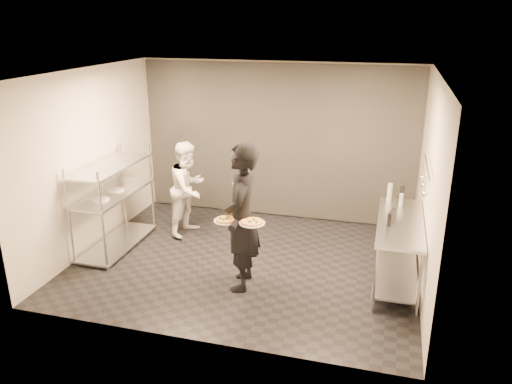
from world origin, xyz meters
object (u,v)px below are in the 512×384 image
(prep_counter, at_px, (399,241))
(chef, at_px, (188,189))
(pass_rack, at_px, (114,201))
(salad_plate, at_px, (242,182))
(bottle_clear, at_px, (401,200))
(pizza_plate_near, at_px, (226,220))
(pos_monitor, at_px, (392,217))
(bottle_dark, at_px, (402,193))
(pizza_plate_far, at_px, (252,222))
(bottle_green, at_px, (390,192))
(waiter, at_px, (241,218))

(prep_counter, distance_m, chef, 3.50)
(pass_rack, height_order, salad_plate, pass_rack)
(bottle_clear, bearing_deg, prep_counter, -89.85)
(pizza_plate_near, distance_m, pos_monitor, 2.19)
(pass_rack, relative_size, pos_monitor, 6.43)
(prep_counter, relative_size, chef, 1.13)
(salad_plate, height_order, bottle_dark, salad_plate)
(pizza_plate_far, relative_size, salad_plate, 1.34)
(prep_counter, height_order, pizza_plate_far, pizza_plate_far)
(pizza_plate_far, xyz_separation_m, bottle_green, (1.67, 1.61, 0.02))
(pizza_plate_near, xyz_separation_m, salad_plate, (0.08, 0.45, 0.38))
(prep_counter, height_order, bottle_clear, bottle_clear)
(pos_monitor, bearing_deg, chef, 177.88)
(salad_plate, bearing_deg, pizza_plate_near, -100.28)
(salad_plate, height_order, bottle_clear, salad_plate)
(waiter, bearing_deg, pass_rack, -114.57)
(prep_counter, relative_size, bottle_dark, 7.81)
(pizza_plate_far, distance_m, bottle_green, 2.31)
(pos_monitor, xyz_separation_m, bottle_dark, (0.13, 0.93, 0.03))
(waiter, relative_size, pizza_plate_near, 6.55)
(pass_rack, distance_m, bottle_clear, 4.37)
(waiter, height_order, pizza_plate_far, waiter)
(salad_plate, relative_size, bottle_green, 0.95)
(pizza_plate_near, height_order, bottle_clear, bottle_clear)
(chef, xyz_separation_m, salad_plate, (1.30, -1.19, 0.61))
(waiter, bearing_deg, chef, -145.45)
(prep_counter, xyz_separation_m, bottle_clear, (-0.00, 0.57, 0.39))
(pass_rack, xyz_separation_m, pizza_plate_near, (2.14, -0.83, 0.26))
(pos_monitor, bearing_deg, pizza_plate_near, -147.37)
(bottle_green, bearing_deg, pizza_plate_far, -136.09)
(pizza_plate_near, bearing_deg, bottle_green, 38.49)
(bottle_dark, bearing_deg, pizza_plate_far, -138.47)
(waiter, relative_size, bottle_clear, 10.81)
(pizza_plate_near, xyz_separation_m, bottle_green, (2.02, 1.61, 0.02))
(pizza_plate_near, height_order, pos_monitor, pos_monitor)
(bottle_clear, bearing_deg, salad_plate, -155.48)
(chef, height_order, pos_monitor, chef)
(pass_rack, distance_m, waiter, 2.40)
(chef, distance_m, pizza_plate_far, 2.28)
(pos_monitor, height_order, bottle_green, bottle_green)
(pizza_plate_near, bearing_deg, chef, 126.49)
(pos_monitor, bearing_deg, bottle_green, 106.90)
(prep_counter, relative_size, bottle_clear, 9.68)
(waiter, distance_m, salad_plate, 0.49)
(pizza_plate_far, bearing_deg, bottle_dark, 41.53)
(waiter, xyz_separation_m, chef, (-1.37, 1.47, -0.21))
(prep_counter, distance_m, salad_plate, 2.28)
(bottle_dark, bearing_deg, bottle_clear, -92.71)
(chef, distance_m, salad_plate, 1.86)
(salad_plate, xyz_separation_m, bottle_dark, (2.12, 1.19, -0.37))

